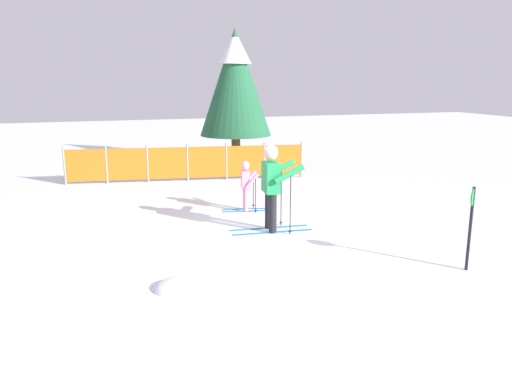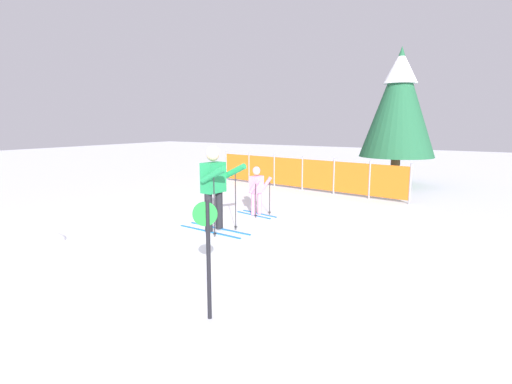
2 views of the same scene
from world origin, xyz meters
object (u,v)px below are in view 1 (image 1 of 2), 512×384
(skier_child, at_px, (246,182))
(safety_fence, at_px, (187,163))
(skier_adult, at_px, (272,180))
(conifer_far, at_px, (235,81))
(trail_marker, at_px, (471,219))

(skier_child, distance_m, safety_fence, 4.05)
(skier_adult, xyz_separation_m, conifer_far, (1.69, 8.57, 1.95))
(safety_fence, distance_m, conifer_far, 4.46)
(conifer_far, bearing_deg, trail_marker, -86.97)
(skier_adult, relative_size, safety_fence, 0.25)
(skier_adult, distance_m, safety_fence, 5.78)
(skier_adult, bearing_deg, safety_fence, 101.77)
(safety_fence, distance_m, trail_marker, 9.31)
(safety_fence, bearing_deg, conifer_far, 50.16)
(conifer_far, relative_size, trail_marker, 3.47)
(conifer_far, bearing_deg, safety_fence, -129.84)
(skier_adult, distance_m, skier_child, 1.76)
(safety_fence, height_order, trail_marker, trail_marker)
(trail_marker, bearing_deg, conifer_far, 93.03)
(skier_child, relative_size, trail_marker, 0.85)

